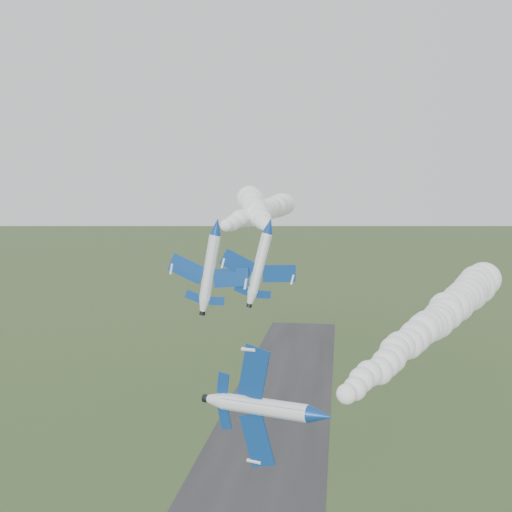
# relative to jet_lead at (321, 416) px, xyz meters

# --- Properties ---
(runway) EXTENTS (24.00, 260.00, 0.04)m
(runway) POSITION_rel_jet_lead_xyz_m (-12.35, 42.02, -30.70)
(runway) COLOR #2B2B2E
(runway) RESTS_ON ground
(jet_lead) EXTENTS (6.91, 11.95, 10.28)m
(jet_lead) POSITION_rel_jet_lead_xyz_m (0.00, 0.00, 0.00)
(jet_lead) COLOR white
(smoke_trail_jet_lead) EXTENTS (26.35, 54.84, 5.52)m
(smoke_trail_jet_lead) POSITION_rel_jet_lead_xyz_m (12.98, 28.43, 1.90)
(smoke_trail_jet_lead) COLOR white
(jet_pair_left) EXTENTS (10.98, 13.40, 3.67)m
(jet_pair_left) POSITION_rel_jet_lead_xyz_m (-15.07, 30.50, 13.44)
(jet_pair_left) COLOR white
(smoke_trail_jet_pair_left) EXTENTS (7.12, 74.91, 5.47)m
(smoke_trail_jet_pair_left) POSITION_rel_jet_lead_xyz_m (-14.24, 71.12, 14.60)
(smoke_trail_jet_pair_left) COLOR white
(jet_pair_right) EXTENTS (10.20, 12.28, 3.70)m
(jet_pair_right) POSITION_rel_jet_lead_xyz_m (-8.10, 31.51, 13.53)
(jet_pair_right) COLOR white
(smoke_trail_jet_pair_right) EXTENTS (18.39, 53.44, 5.62)m
(smoke_trail_jet_pair_right) POSITION_rel_jet_lead_xyz_m (-14.28, 60.39, 15.35)
(smoke_trail_jet_pair_right) COLOR white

